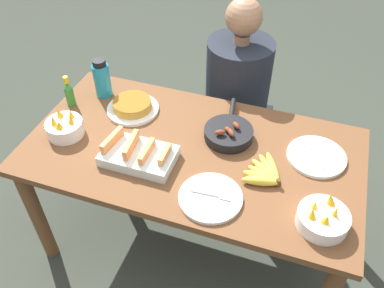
% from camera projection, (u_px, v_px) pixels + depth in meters
% --- Properties ---
extents(ground_plane, '(14.00, 14.00, 0.00)m').
position_uv_depth(ground_plane, '(192.00, 237.00, 2.32)').
color(ground_plane, '#383D33').
extents(dining_table, '(1.52, 0.81, 0.70)m').
position_uv_depth(dining_table, '(192.00, 164.00, 1.91)').
color(dining_table, brown).
rests_on(dining_table, ground_plane).
extents(banana_bunch, '(0.17, 0.22, 0.04)m').
position_uv_depth(banana_bunch, '(265.00, 174.00, 1.71)').
color(banana_bunch, gold).
rests_on(banana_bunch, dining_table).
extents(melon_tray, '(0.32, 0.19, 0.10)m').
position_uv_depth(melon_tray, '(138.00, 155.00, 1.77)').
color(melon_tray, silver).
rests_on(melon_tray, dining_table).
extents(skillet, '(0.23, 0.36, 0.08)m').
position_uv_depth(skillet, '(229.00, 133.00, 1.88)').
color(skillet, black).
rests_on(skillet, dining_table).
extents(frittata_plate_center, '(0.26, 0.26, 0.06)m').
position_uv_depth(frittata_plate_center, '(133.00, 106.00, 2.03)').
color(frittata_plate_center, white).
rests_on(frittata_plate_center, dining_table).
extents(empty_plate_near_front, '(0.26, 0.26, 0.02)m').
position_uv_depth(empty_plate_near_front, '(211.00, 198.00, 1.63)').
color(empty_plate_near_front, white).
rests_on(empty_plate_near_front, dining_table).
extents(empty_plate_far_left, '(0.26, 0.26, 0.02)m').
position_uv_depth(empty_plate_far_left, '(316.00, 156.00, 1.80)').
color(empty_plate_far_left, white).
rests_on(empty_plate_far_left, dining_table).
extents(fruit_bowl_mango, '(0.17, 0.17, 0.12)m').
position_uv_depth(fruit_bowl_mango, '(65.00, 127.00, 1.89)').
color(fruit_bowl_mango, white).
rests_on(fruit_bowl_mango, dining_table).
extents(fruit_bowl_citrus, '(0.20, 0.20, 0.11)m').
position_uv_depth(fruit_bowl_citrus, '(323.00, 218.00, 1.52)').
color(fruit_bowl_citrus, white).
rests_on(fruit_bowl_citrus, dining_table).
extents(water_bottle, '(0.08, 0.08, 0.21)m').
position_uv_depth(water_bottle, '(102.00, 79.00, 2.08)').
color(water_bottle, teal).
rests_on(water_bottle, dining_table).
extents(hot_sauce_bottle, '(0.04, 0.04, 0.17)m').
position_uv_depth(hot_sauce_bottle, '(69.00, 93.00, 2.03)').
color(hot_sauce_bottle, '#337F2D').
rests_on(hot_sauce_bottle, dining_table).
extents(person_figure, '(0.40, 0.40, 1.15)m').
position_uv_depth(person_figure, '(235.00, 109.00, 2.44)').
color(person_figure, black).
rests_on(person_figure, ground_plane).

